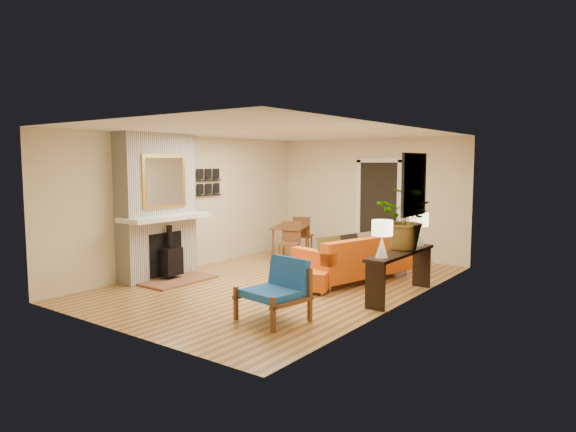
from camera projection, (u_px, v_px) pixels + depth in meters
name	position (u px, v px, depth m)	size (l,w,h in m)	color
room_shell	(382.00, 203.00, 10.54)	(6.50, 6.50, 6.50)	tan
fireplace	(158.00, 210.00, 9.16)	(1.09, 1.68, 2.60)	white
sofa	(359.00, 258.00, 9.12)	(1.47, 2.38, 0.87)	silver
ottoman	(309.00, 278.00, 8.37)	(0.87, 0.87, 0.35)	silver
blue_chair	(279.00, 286.00, 6.83)	(0.88, 0.87, 0.81)	brown
dining_table	(293.00, 233.00, 11.05)	(1.08, 1.65, 0.87)	brown
console_table	(401.00, 261.00, 7.88)	(0.34, 1.85, 0.72)	black
lamp_near	(382.00, 234.00, 7.30)	(0.30, 0.30, 0.54)	white
lamp_far	(419.00, 225.00, 8.39)	(0.30, 0.30, 0.54)	white
houseplant	(407.00, 218.00, 7.99)	(0.88, 0.76, 0.98)	#1E5919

